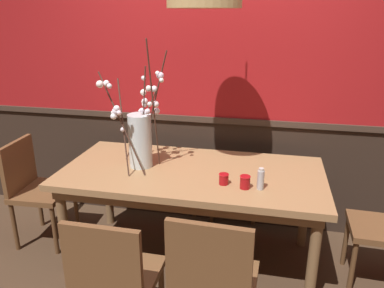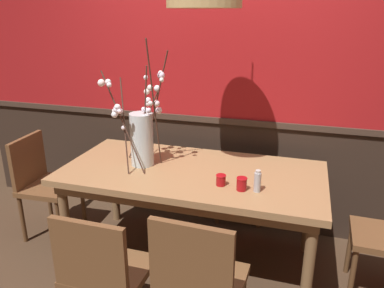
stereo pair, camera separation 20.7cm
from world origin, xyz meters
TOP-DOWN VIEW (x-y plane):
  - ground_plane at (0.00, 0.00)m, footprint 24.00×24.00m
  - back_wall at (0.00, 0.71)m, footprint 4.77×0.14m
  - dining_table at (0.00, 0.00)m, footprint 1.91×0.93m
  - chair_far_side_right at (0.23, 0.87)m, footprint 0.48×0.47m
  - chair_far_side_left at (-0.28, 0.89)m, footprint 0.45×0.42m
  - chair_head_west_end at (-1.34, 0.01)m, footprint 0.43×0.46m
  - chair_near_side_left at (-0.24, -0.91)m, footprint 0.45×0.41m
  - chair_near_side_right at (0.30, -0.88)m, footprint 0.46×0.45m
  - vase_with_blossoms at (-0.39, -0.00)m, footprint 0.46×0.50m
  - candle_holder_nearer_center at (0.26, -0.19)m, footprint 0.07×0.07m
  - candle_holder_nearer_edge at (0.40, -0.22)m, footprint 0.07×0.07m
  - condiment_bottle at (0.50, -0.21)m, footprint 0.05×0.05m

SIDE VIEW (x-z plane):
  - ground_plane at x=0.00m, z-range 0.00..0.00m
  - chair_near_side_left at x=-0.24m, z-range 0.06..0.93m
  - chair_head_west_end at x=-1.34m, z-range 0.06..0.94m
  - chair_far_side_left at x=-0.28m, z-range 0.06..0.99m
  - chair_near_side_right at x=0.30m, z-range 0.06..1.00m
  - chair_far_side_right at x=0.23m, z-range 0.05..1.04m
  - dining_table at x=0.00m, z-range 0.30..1.07m
  - candle_holder_nearer_center at x=0.26m, z-range 0.77..0.84m
  - candle_holder_nearer_edge at x=0.40m, z-range 0.77..0.85m
  - condiment_bottle at x=0.50m, z-range 0.76..0.91m
  - vase_with_blossoms at x=-0.39m, z-range 0.52..1.46m
  - back_wall at x=0.00m, z-range -0.01..2.66m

